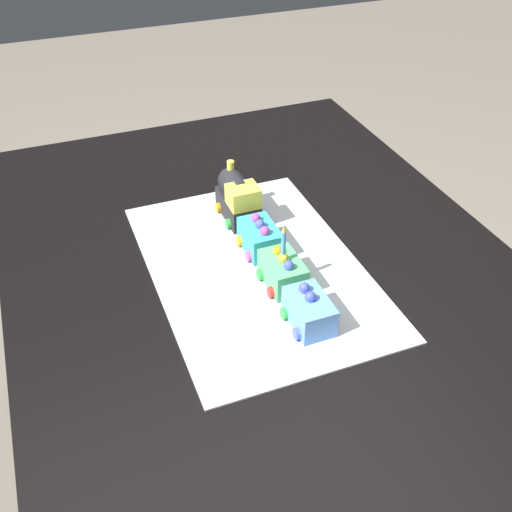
# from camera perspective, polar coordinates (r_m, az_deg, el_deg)

# --- Properties ---
(ground_plane) EXTENTS (8.00, 8.00, 0.00)m
(ground_plane) POSITION_cam_1_polar(r_m,az_deg,el_deg) (1.78, 0.61, -19.93)
(ground_plane) COLOR gray
(dining_table) EXTENTS (1.40, 1.00, 0.74)m
(dining_table) POSITION_cam_1_polar(r_m,az_deg,el_deg) (1.30, 0.80, -4.70)
(dining_table) COLOR black
(dining_table) RESTS_ON ground
(cake_board) EXTENTS (0.60, 0.40, 0.00)m
(cake_board) POSITION_cam_1_polar(r_m,az_deg,el_deg) (1.22, 0.00, -1.19)
(cake_board) COLOR silver
(cake_board) RESTS_ON dining_table
(cake_locomotive) EXTENTS (0.14, 0.08, 0.12)m
(cake_locomotive) POSITION_cam_1_polar(r_m,az_deg,el_deg) (1.34, -1.67, 5.34)
(cake_locomotive) COLOR #232328
(cake_locomotive) RESTS_ON cake_board
(cake_car_hopper_turquoise) EXTENTS (0.10, 0.08, 0.07)m
(cake_car_hopper_turquoise) POSITION_cam_1_polar(r_m,az_deg,el_deg) (1.25, 0.36, 1.73)
(cake_car_hopper_turquoise) COLOR #38B7C6
(cake_car_hopper_turquoise) RESTS_ON cake_board
(cake_car_gondola_mint_green) EXTENTS (0.10, 0.08, 0.07)m
(cake_car_gondola_mint_green) POSITION_cam_1_polar(r_m,az_deg,el_deg) (1.16, 2.50, -1.44)
(cake_car_gondola_mint_green) COLOR #59CC7A
(cake_car_gondola_mint_green) RESTS_ON cake_board
(cake_car_caboose_sky_blue) EXTENTS (0.10, 0.08, 0.07)m
(cake_car_caboose_sky_blue) POSITION_cam_1_polar(r_m,az_deg,el_deg) (1.08, 4.96, -5.10)
(cake_car_caboose_sky_blue) COLOR #669EEA
(cake_car_caboose_sky_blue) RESTS_ON cake_board
(birthday_candle) EXTENTS (0.01, 0.01, 0.06)m
(birthday_candle) POSITION_cam_1_polar(r_m,az_deg,el_deg) (1.12, 2.57, 1.44)
(birthday_candle) COLOR #4CA5E5
(birthday_candle) RESTS_ON cake_car_gondola_mint_green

